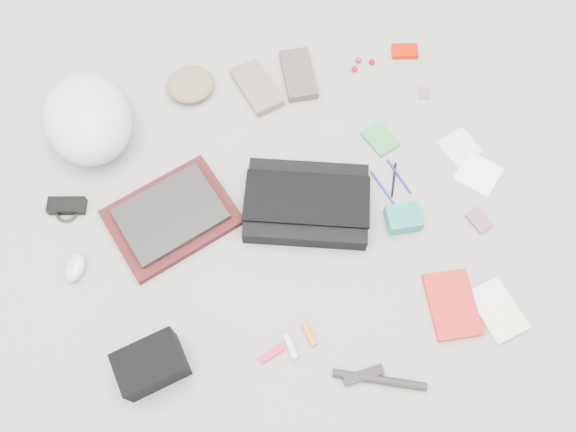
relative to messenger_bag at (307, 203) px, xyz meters
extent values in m
plane|color=gray|center=(-0.07, -0.04, -0.03)|extent=(4.00, 4.00, 0.00)
cube|color=black|center=(0.00, 0.00, 0.00)|extent=(0.48, 0.41, 0.07)
cube|color=black|center=(0.00, 0.00, 0.04)|extent=(0.46, 0.32, 0.01)
cube|color=#411314|center=(-0.45, 0.08, -0.02)|extent=(0.48, 0.41, 0.03)
cube|color=black|center=(-0.45, 0.08, 0.00)|extent=(0.39, 0.33, 0.02)
ellipsoid|color=silver|center=(-0.66, 0.48, 0.08)|extent=(0.34, 0.41, 0.22)
ellipsoid|color=#846E56|center=(-0.29, 0.59, 0.00)|extent=(0.19, 0.18, 0.06)
cube|color=#74655B|center=(-0.05, 0.52, -0.02)|extent=(0.17, 0.25, 0.03)
cube|color=#524641|center=(0.12, 0.54, -0.02)|extent=(0.13, 0.23, 0.03)
cube|color=black|center=(-0.79, 0.21, -0.02)|extent=(0.14, 0.09, 0.03)
torus|color=black|center=(-0.80, 0.19, -0.03)|extent=(0.10, 0.10, 0.01)
ellipsoid|color=#B7B7B9|center=(-0.79, -0.02, -0.01)|extent=(0.10, 0.12, 0.04)
cube|color=black|center=(-0.59, -0.40, 0.03)|extent=(0.21, 0.17, 0.12)
cube|color=red|center=(-0.24, -0.45, -0.03)|extent=(0.09, 0.05, 0.01)
cylinder|color=silver|center=(-0.18, -0.45, -0.02)|extent=(0.03, 0.08, 0.02)
cylinder|color=orange|center=(-0.11, -0.42, -0.02)|extent=(0.03, 0.08, 0.02)
cube|color=black|center=(0.01, -0.59, -0.02)|extent=(0.13, 0.04, 0.02)
cylinder|color=black|center=(0.06, -0.61, -0.02)|extent=(0.27, 0.14, 0.03)
cube|color=red|center=(0.35, -0.45, -0.02)|extent=(0.17, 0.23, 0.02)
cube|color=silver|center=(0.49, -0.51, -0.02)|extent=(0.15, 0.20, 0.02)
cube|color=#35803F|center=(0.33, 0.19, -0.03)|extent=(0.13, 0.14, 0.01)
cylinder|color=#213499|center=(0.28, 0.00, -0.03)|extent=(0.05, 0.15, 0.01)
cylinder|color=black|center=(0.33, 0.02, -0.03)|extent=(0.06, 0.13, 0.01)
cylinder|color=navy|center=(0.35, 0.03, -0.03)|extent=(0.04, 0.15, 0.01)
cube|color=teal|center=(0.30, -0.13, -0.01)|extent=(0.12, 0.10, 0.06)
cube|color=#855574|center=(0.55, -0.20, -0.03)|extent=(0.08, 0.10, 0.02)
cube|color=silver|center=(0.60, 0.09, -0.03)|extent=(0.15, 0.15, 0.01)
cube|color=white|center=(0.62, -0.03, -0.03)|extent=(0.19, 0.19, 0.01)
sphere|color=#A20518|center=(0.34, 0.51, -0.02)|extent=(0.03, 0.03, 0.02)
sphere|color=#A21C30|center=(0.36, 0.55, -0.02)|extent=(0.03, 0.03, 0.02)
sphere|color=#B50106|center=(0.41, 0.53, -0.02)|extent=(0.02, 0.02, 0.02)
cube|color=red|center=(0.55, 0.54, -0.02)|extent=(0.11, 0.09, 0.02)
cube|color=slate|center=(0.56, 0.34, -0.03)|extent=(0.06, 0.07, 0.00)
camera|label=1|loc=(-0.27, -0.76, 1.72)|focal=35.00mm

